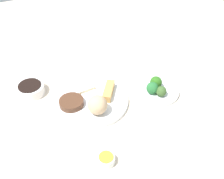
# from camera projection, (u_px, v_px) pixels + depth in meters

# --- Properties ---
(tabletop) EXTENTS (2.20, 2.20, 0.02)m
(tabletop) POSITION_uv_depth(u_px,v_px,m) (99.00, 96.00, 1.09)
(tabletop) COLOR beige
(tabletop) RESTS_ON ground
(main_plate) EXTENTS (0.29, 0.29, 0.02)m
(main_plate) POSITION_uv_depth(u_px,v_px,m) (91.00, 101.00, 1.04)
(main_plate) COLOR white
(main_plate) RESTS_ON tabletop
(rice_scoop) EXTENTS (0.07, 0.07, 0.07)m
(rice_scoop) POSITION_uv_depth(u_px,v_px,m) (97.00, 105.00, 0.96)
(rice_scoop) COLOR tan
(rice_scoop) RESTS_ON main_plate
(spring_roll) EXTENTS (0.08, 0.11, 0.03)m
(spring_roll) POSITION_uv_depth(u_px,v_px,m) (109.00, 91.00, 1.05)
(spring_roll) COLOR tan
(spring_roll) RESTS_ON main_plate
(crab_rangoon_wonton) EXTENTS (0.08, 0.07, 0.01)m
(crab_rangoon_wonton) POSITION_uv_depth(u_px,v_px,m) (84.00, 86.00, 1.08)
(crab_rangoon_wonton) COLOR beige
(crab_rangoon_wonton) RESTS_ON main_plate
(stir_fry_heap) EXTENTS (0.09, 0.09, 0.02)m
(stir_fry_heap) POSITION_uv_depth(u_px,v_px,m) (71.00, 102.00, 1.00)
(stir_fry_heap) COLOR #4F301F
(stir_fry_heap) RESTS_ON main_plate
(broccoli_plate) EXTENTS (0.20, 0.20, 0.01)m
(broccoli_plate) POSITION_uv_depth(u_px,v_px,m) (154.00, 90.00, 1.09)
(broccoli_plate) COLOR white
(broccoli_plate) RESTS_ON tabletop
(broccoli_floret_0) EXTENTS (0.05, 0.05, 0.05)m
(broccoli_floret_0) POSITION_uv_depth(u_px,v_px,m) (152.00, 88.00, 1.05)
(broccoli_floret_0) COLOR #256730
(broccoli_floret_0) RESTS_ON broccoli_plate
(broccoli_floret_1) EXTENTS (0.05, 0.05, 0.05)m
(broccoli_floret_1) POSITION_uv_depth(u_px,v_px,m) (156.00, 82.00, 1.08)
(broccoli_floret_1) COLOR #2A641B
(broccoli_floret_1) RESTS_ON broccoli_plate
(broccoli_floret_3) EXTENTS (0.04, 0.04, 0.04)m
(broccoli_floret_3) POSITION_uv_depth(u_px,v_px,m) (161.00, 91.00, 1.04)
(broccoli_floret_3) COLOR #395A29
(broccoli_floret_3) RESTS_ON broccoli_plate
(soy_sauce_bowl) EXTENTS (0.11, 0.11, 0.04)m
(soy_sauce_bowl) POSITION_uv_depth(u_px,v_px,m) (31.00, 89.00, 1.07)
(soy_sauce_bowl) COLOR white
(soy_sauce_bowl) RESTS_ON tabletop
(soy_sauce_bowl_liquid) EXTENTS (0.09, 0.09, 0.00)m
(soy_sauce_bowl_liquid) POSITION_uv_depth(u_px,v_px,m) (29.00, 85.00, 1.06)
(soy_sauce_bowl_liquid) COLOR black
(soy_sauce_bowl_liquid) RESTS_ON soy_sauce_bowl
(sauce_ramekin_hot_mustard) EXTENTS (0.06, 0.06, 0.03)m
(sauce_ramekin_hot_mustard) POSITION_uv_depth(u_px,v_px,m) (106.00, 160.00, 0.83)
(sauce_ramekin_hot_mustard) COLOR white
(sauce_ramekin_hot_mustard) RESTS_ON tabletop
(sauce_ramekin_hot_mustard_liquid) EXTENTS (0.05, 0.05, 0.00)m
(sauce_ramekin_hot_mustard_liquid) POSITION_uv_depth(u_px,v_px,m) (106.00, 157.00, 0.82)
(sauce_ramekin_hot_mustard_liquid) COLOR yellow
(sauce_ramekin_hot_mustard_liquid) RESTS_ON sauce_ramekin_hot_mustard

